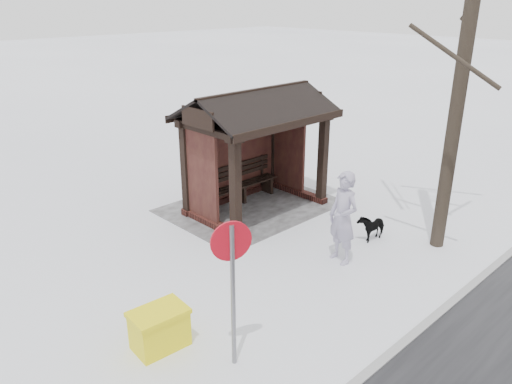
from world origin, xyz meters
TOP-DOWN VIEW (x-y plane):
  - ground at (0.00, 0.00)m, footprint 120.00×120.00m
  - kerb at (0.00, 5.50)m, footprint 120.00×0.15m
  - trampled_patch at (0.00, -0.20)m, footprint 4.20×3.20m
  - bus_shelter at (0.00, -0.16)m, footprint 3.60×2.40m
  - pedestrian at (0.62, 3.16)m, footprint 0.59×0.78m
  - dog at (-0.70, 3.01)m, footprint 0.74×0.35m
  - grit_bin at (4.85, 2.90)m, footprint 0.90×0.65m
  - road_sign at (4.26, 3.95)m, footprint 0.56×0.26m

SIDE VIEW (x-z plane):
  - ground at x=0.00m, z-range 0.00..0.00m
  - trampled_patch at x=0.00m, z-range 0.00..0.02m
  - kerb at x=0.00m, z-range -0.02..0.04m
  - dog at x=-0.70m, z-range 0.00..0.62m
  - grit_bin at x=4.85m, z-range 0.00..0.66m
  - pedestrian at x=0.62m, z-range 0.00..1.94m
  - road_sign at x=4.26m, z-range 0.51..2.84m
  - bus_shelter at x=0.00m, z-range 0.62..3.71m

